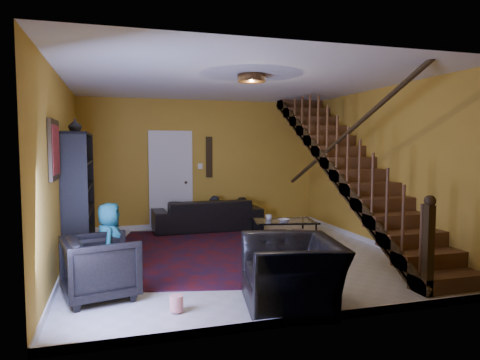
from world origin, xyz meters
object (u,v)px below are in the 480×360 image
object	(u,v)px
armchair_left	(101,267)
sofa	(207,215)
coffee_table	(284,230)
armchair_right	(292,273)
bookshelf	(80,199)

from	to	relation	value
armchair_left	sofa	bearing A→B (deg)	-42.37
armchair_left	coffee_table	world-z (taller)	armchair_left
sofa	armchair_right	bearing A→B (deg)	89.29
bookshelf	armchair_right	world-z (taller)	bookshelf
sofa	coffee_table	bearing A→B (deg)	124.83
armchair_left	coffee_table	xyz separation A→B (m)	(3.18, 2.10, -0.14)
armchair_left	bookshelf	bearing A→B (deg)	-2.86
armchair_left	coffee_table	bearing A→B (deg)	-69.65
sofa	armchair_left	xyz separation A→B (m)	(-2.06, -3.67, 0.04)
armchair_right	coffee_table	world-z (taller)	armchair_right
bookshelf	armchair_right	distance (m)	3.78
bookshelf	armchair_right	xyz separation A→B (m)	(2.42, -2.85, -0.59)
coffee_table	armchair_right	bearing A→B (deg)	-110.53
sofa	armchair_left	distance (m)	4.21
bookshelf	sofa	size ratio (longest dim) A/B	0.88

